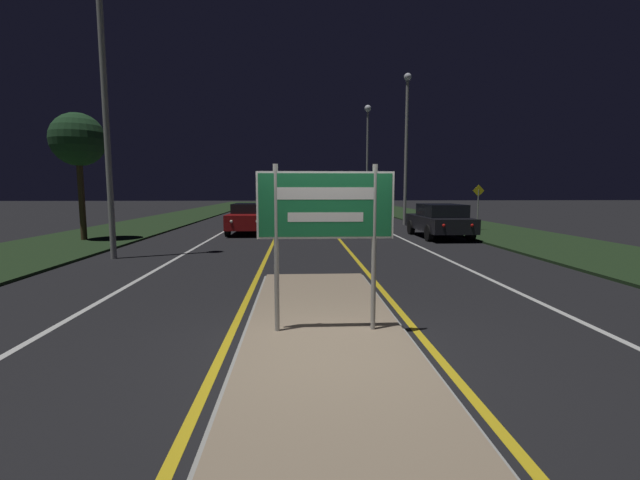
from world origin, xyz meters
TOP-DOWN VIEW (x-y plane):
  - ground_plane at (0.00, 0.00)m, footprint 160.00×160.00m
  - median_island at (0.00, 0.61)m, footprint 2.41×8.50m
  - verge_left at (-9.50, 20.00)m, footprint 5.00×100.00m
  - verge_right at (9.50, 20.00)m, footprint 5.00×100.00m
  - centre_line_yellow_left at (-1.40, 25.00)m, footprint 0.12×70.00m
  - centre_line_yellow_right at (1.40, 25.00)m, footprint 0.12×70.00m
  - lane_line_white_left at (-4.20, 25.00)m, footprint 0.12×70.00m
  - lane_line_white_right at (4.20, 25.00)m, footprint 0.12×70.00m
  - edge_line_white_left at (-7.20, 25.00)m, footprint 0.10×70.00m
  - edge_line_white_right at (7.20, 25.00)m, footprint 0.10×70.00m
  - highway_sign at (0.00, 0.61)m, footprint 1.94×0.07m
  - streetlight_left_near at (-6.14, 8.08)m, footprint 0.55×0.55m
  - streetlight_right_near at (6.14, 20.41)m, footprint 0.45×0.45m
  - streetlight_right_far at (6.33, 36.11)m, footprint 0.63×0.63m
  - car_receding_0 at (5.95, 13.35)m, footprint 1.99×4.63m
  - car_receding_1 at (2.50, 23.31)m, footprint 1.94×4.61m
  - car_receding_2 at (5.66, 34.44)m, footprint 1.93×4.72m
  - car_approaching_0 at (-2.76, 15.81)m, footprint 1.96×4.50m
  - warning_sign at (8.87, 16.14)m, footprint 0.60×0.06m
  - roadside_palm_left at (-9.23, 12.62)m, footprint 2.12×2.12m

SIDE VIEW (x-z plane):
  - ground_plane at x=0.00m, z-range 0.00..0.00m
  - centre_line_yellow_left at x=-1.40m, z-range 0.00..0.01m
  - centre_line_yellow_right at x=1.40m, z-range 0.00..0.01m
  - lane_line_white_left at x=-4.20m, z-range 0.00..0.01m
  - lane_line_white_right at x=4.20m, z-range 0.00..0.01m
  - edge_line_white_left at x=-7.20m, z-range 0.00..0.01m
  - edge_line_white_right at x=7.20m, z-range 0.00..0.01m
  - verge_left at x=-9.50m, z-range 0.00..0.08m
  - verge_right at x=9.50m, z-range 0.00..0.08m
  - median_island at x=0.00m, z-range -0.01..0.09m
  - car_receding_1 at x=2.50m, z-range 0.04..1.42m
  - car_approaching_0 at x=-2.76m, z-range 0.04..1.50m
  - car_receding_0 at x=5.95m, z-range 0.04..1.55m
  - car_receding_2 at x=5.66m, z-range 0.06..1.54m
  - warning_sign at x=8.87m, z-range 0.32..2.63m
  - highway_sign at x=0.00m, z-range 0.60..2.99m
  - roadside_palm_left at x=-9.23m, z-range 1.54..6.67m
  - streetlight_right_near at x=6.14m, z-range 0.89..9.87m
  - streetlight_right_far at x=6.33m, z-range 2.00..12.15m
  - streetlight_left_near at x=-6.14m, z-range 1.58..12.78m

